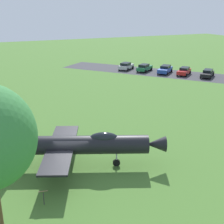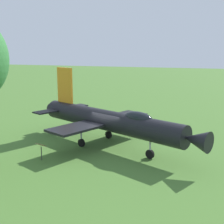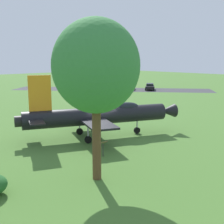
% 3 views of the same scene
% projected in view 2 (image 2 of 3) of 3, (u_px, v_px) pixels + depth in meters
% --- Properties ---
extents(ground_plane, '(200.00, 200.00, 0.00)m').
position_uv_depth(ground_plane, '(108.00, 146.00, 21.82)').
color(ground_plane, '#47722D').
extents(display_jet, '(8.84, 13.93, 5.55)m').
position_uv_depth(display_jet, '(111.00, 121.00, 21.19)').
color(display_jet, black).
rests_on(display_jet, ground_plane).
extents(info_plaque, '(0.50, 0.66, 1.14)m').
position_uv_depth(info_plaque, '(41.00, 147.00, 18.85)').
color(info_plaque, '#333333').
rests_on(info_plaque, ground_plane).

